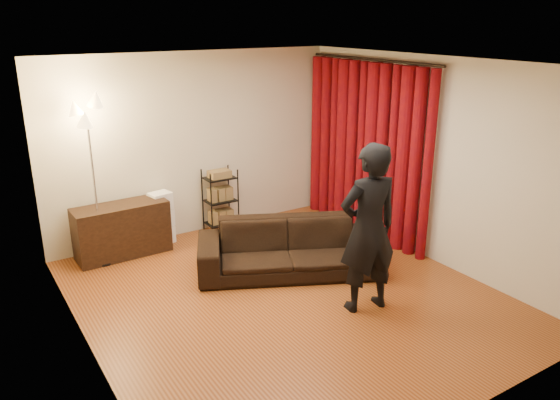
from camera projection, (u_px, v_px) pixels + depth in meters
floor at (286, 296)px, 6.49m from camera, size 5.00×5.00×0.00m
ceiling at (287, 63)px, 5.63m from camera, size 5.00×5.00×0.00m
wall_back at (195, 145)px, 8.06m from camera, size 5.00×0.00×5.00m
wall_front at (469, 272)px, 4.06m from camera, size 5.00×0.00×5.00m
wall_left at (78, 227)px, 4.92m from camera, size 0.00×5.00×5.00m
wall_right at (430, 160)px, 7.20m from camera, size 0.00×5.00×5.00m
curtain_rod at (372, 59)px, 7.65m from camera, size 0.04×2.65×0.04m
curtain at (366, 150)px, 8.06m from camera, size 0.22×2.65×2.55m
sofa at (288, 248)px, 7.00m from camera, size 2.46×1.81×0.67m
person at (368, 229)px, 5.93m from camera, size 0.77×0.56×1.92m
media_cabinet at (122, 230)px, 7.49m from camera, size 1.27×0.50×0.73m
storage_boxes at (162, 218)px, 7.88m from camera, size 0.36×0.32×0.78m
wire_shelf at (220, 201)px, 8.30m from camera, size 0.49×0.38×0.99m
floor_lamp at (94, 185)px, 7.02m from camera, size 0.46×0.46×2.19m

